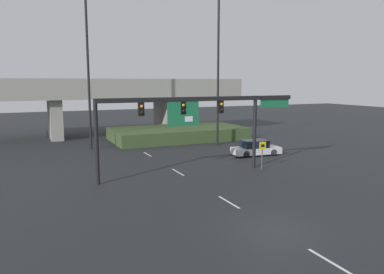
% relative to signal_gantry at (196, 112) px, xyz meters
% --- Properties ---
extents(ground_plane, '(160.00, 160.00, 0.00)m').
position_rel_signal_gantry_xyz_m(ground_plane, '(-1.09, -11.23, -4.72)').
color(ground_plane, black).
extents(lane_markings, '(0.14, 42.16, 0.01)m').
position_rel_signal_gantry_xyz_m(lane_markings, '(-1.09, 4.99, -4.72)').
color(lane_markings, silver).
rests_on(lane_markings, ground).
extents(signal_gantry, '(15.98, 0.44, 5.82)m').
position_rel_signal_gantry_xyz_m(signal_gantry, '(0.00, 0.00, 0.00)').
color(signal_gantry, black).
rests_on(signal_gantry, ground).
extents(speed_limit_sign, '(0.60, 0.11, 2.26)m').
position_rel_signal_gantry_xyz_m(speed_limit_sign, '(5.43, -0.76, -3.24)').
color(speed_limit_sign, '#4C4C4C').
rests_on(speed_limit_sign, ground).
extents(highway_light_pole_near, '(0.70, 0.36, 17.56)m').
position_rel_signal_gantry_xyz_m(highway_light_pole_near, '(7.62, 11.03, 4.44)').
color(highway_light_pole_near, black).
rests_on(highway_light_pole_near, ground).
extents(highway_light_pole_far, '(0.70, 0.36, 16.64)m').
position_rel_signal_gantry_xyz_m(highway_light_pole_far, '(-5.58, 14.03, 3.98)').
color(highway_light_pole_far, black).
rests_on(highway_light_pole_far, ground).
extents(overpass_bridge, '(34.17, 7.95, 7.30)m').
position_rel_signal_gantry_xyz_m(overpass_bridge, '(-1.09, 23.78, 0.40)').
color(overpass_bridge, gray).
rests_on(overpass_bridge, ground).
extents(grass_embankment, '(15.78, 8.10, 1.44)m').
position_rel_signal_gantry_xyz_m(grass_embankment, '(5.16, 16.59, -4.00)').
color(grass_embankment, '#384C28').
rests_on(grass_embankment, ground).
extents(parked_sedan_near_right, '(4.76, 2.27, 1.46)m').
position_rel_signal_gantry_xyz_m(parked_sedan_near_right, '(8.19, 4.35, -4.05)').
color(parked_sedan_near_right, silver).
rests_on(parked_sedan_near_right, ground).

